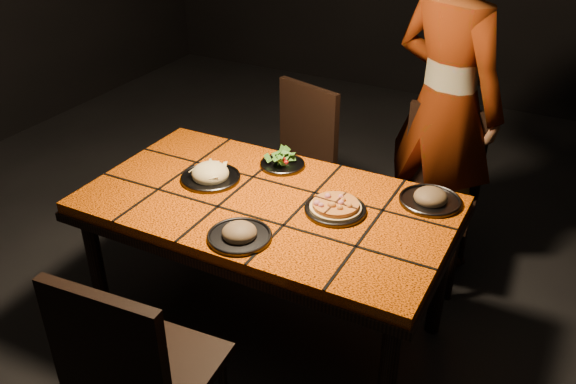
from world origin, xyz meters
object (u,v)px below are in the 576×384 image
at_px(chair_far_right, 438,183).
at_px(plate_pasta, 210,175).
at_px(plate_pizza, 335,208).
at_px(chair_near, 135,370).
at_px(diner, 446,104).
at_px(dining_table, 267,215).
at_px(chair_far_left, 296,156).

xyz_separation_m(chair_far_right, plate_pasta, (-0.86, -0.85, 0.24)).
bearing_deg(plate_pizza, chair_near, -107.83).
relative_size(chair_near, diner, 0.53).
bearing_deg(diner, chair_near, 99.92).
height_order(chair_far_right, diner, diner).
relative_size(dining_table, plate_pasta, 5.82).
bearing_deg(chair_far_left, diner, 32.41).
height_order(dining_table, chair_far_left, chair_far_left).
bearing_deg(plate_pasta, chair_near, -71.59).
height_order(chair_near, chair_far_right, chair_near).
relative_size(chair_far_left, diner, 0.51).
relative_size(dining_table, chair_far_left, 1.73).
xyz_separation_m(dining_table, chair_far_left, (-0.27, 0.81, -0.13)).
bearing_deg(diner, plate_pasta, 74.80).
distance_m(chair_near, plate_pizza, 1.03).
bearing_deg(dining_table, diner, 64.34).
xyz_separation_m(plate_pizza, plate_pasta, (-0.63, -0.01, 0.01)).
relative_size(plate_pizza, plate_pasta, 0.95).
height_order(chair_far_left, plate_pasta, chair_far_left).
height_order(dining_table, chair_far_right, chair_far_right).
bearing_deg(chair_far_right, dining_table, -124.99).
xyz_separation_m(diner, plate_pizza, (-0.19, -0.98, -0.15)).
bearing_deg(plate_pasta, plate_pizza, 0.90).
bearing_deg(dining_table, plate_pasta, 173.05).
bearing_deg(chair_far_right, chair_far_left, -178.46).
xyz_separation_m(dining_table, diner, (0.49, 1.03, 0.25)).
bearing_deg(chair_far_right, plate_pasta, -139.15).
distance_m(chair_far_left, plate_pasta, 0.81).
xyz_separation_m(chair_far_left, chair_far_right, (0.81, 0.07, -0.01)).
xyz_separation_m(chair_far_right, plate_pizza, (-0.24, -0.84, 0.24)).
xyz_separation_m(chair_far_right, diner, (-0.05, 0.14, 0.39)).
bearing_deg(chair_near, plate_pizza, -111.98).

